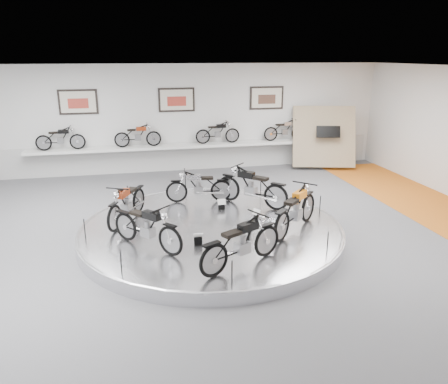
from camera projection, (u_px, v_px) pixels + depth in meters
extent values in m
plane|color=#535355|center=(214.00, 242.00, 10.52)|extent=(16.00, 16.00, 0.00)
plane|color=white|center=(212.00, 70.00, 9.31)|extent=(16.00, 16.00, 0.00)
plane|color=silver|center=(177.00, 119.00, 16.43)|extent=(16.00, 0.00, 16.00)
plane|color=silver|center=(386.00, 366.00, 3.40)|extent=(16.00, 0.00, 16.00)
cube|color=#BCBCBA|center=(178.00, 156.00, 16.85)|extent=(15.68, 0.04, 1.10)
cylinder|color=silver|center=(211.00, 231.00, 10.76)|extent=(6.40, 6.40, 0.30)
torus|color=#B2B2BA|center=(211.00, 227.00, 10.72)|extent=(6.40, 6.40, 0.10)
cube|color=silver|center=(179.00, 146.00, 16.46)|extent=(11.00, 0.55, 0.10)
cube|color=beige|center=(78.00, 102.00, 15.46)|extent=(1.35, 0.06, 0.88)
cube|color=beige|center=(177.00, 100.00, 16.18)|extent=(1.35, 0.06, 0.88)
cube|color=beige|center=(267.00, 98.00, 16.91)|extent=(1.35, 0.06, 0.88)
cube|color=#938561|center=(324.00, 137.00, 16.98)|extent=(2.56, 1.52, 2.30)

